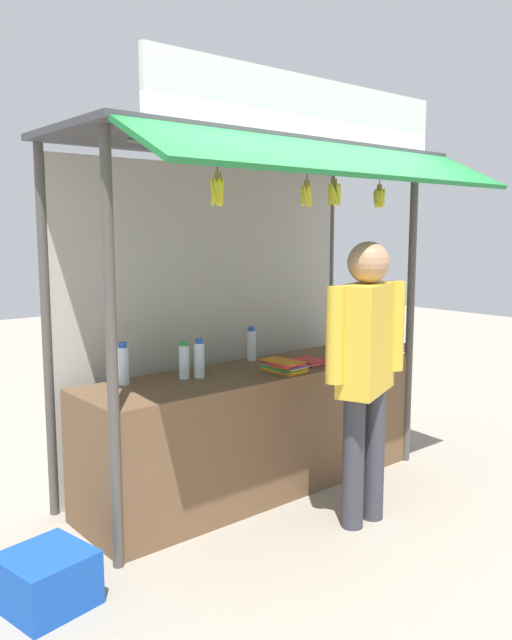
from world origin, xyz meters
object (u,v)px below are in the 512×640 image
Objects in this scene: water_bottle_center at (342,338)px; water_bottle_front_right at (123,365)px; water_bottle_front_left at (199,359)px; plastic_crate at (47,580)px; banana_bunch_inner_right at (334,194)px; water_bottle_mid_left at (184,361)px; banana_bunch_inner_left at (379,198)px; water_bottle_far_left at (350,338)px; vendor_person at (366,357)px; magazine_stack_mid_right at (308,362)px; magazine_stack_far_right at (382,347)px; banana_bunch_leftmost at (306,195)px; magazine_stack_back_right at (283,366)px; water_bottle_rear_center at (251,345)px; banana_bunch_rightmost at (217,191)px.

water_bottle_front_right is (-1.81, 0.20, 0.00)m from water_bottle_center.
water_bottle_center is 1.33m from water_bottle_front_left.
plastic_crate is at bearing -140.32° from water_bottle_front_right.
banana_bunch_inner_right is at bearing -143.16° from water_bottle_center.
water_bottle_mid_left is 1.46m from banana_bunch_inner_right.
banana_bunch_inner_left is 3.12m from plastic_crate.
water_bottle_far_left is at bearing 33.95° from banana_bunch_inner_right.
vendor_person reaches higher than water_bottle_center.
water_bottle_front_right is 1.36m from magazine_stack_mid_right.
banana_bunch_inner_left is at bearing -120.53° from water_bottle_far_left.
banana_bunch_inner_right is (-0.12, -0.35, 1.18)m from magazine_stack_mid_right.
banana_bunch_leftmost reaches higher than magazine_stack_far_right.
water_bottle_far_left is 1.28m from vendor_person.
water_bottle_center is 0.50m from magazine_stack_mid_right.
magazine_stack_back_right is at bearing 75.99° from banana_bunch_leftmost.
magazine_stack_far_right is 1.18× the size of banana_bunch_inner_right.
water_bottle_mid_left is 0.69m from magazine_stack_back_right.
plastic_crate is (-2.76, -0.52, -0.83)m from water_bottle_far_left.
water_bottle_rear_center reaches higher than magazine_stack_back_right.
banana_bunch_leftmost is 2.59m from plastic_crate.
water_bottle_mid_left is at bearing 176.27° from water_bottle_center.
banana_bunch_leftmost is at bearing 179.87° from banana_bunch_inner_left.
banana_bunch_rightmost reaches higher than water_bottle_mid_left.
water_bottle_center is 0.17m from water_bottle_far_left.
banana_bunch_rightmost is at bearing -139.55° from water_bottle_rear_center.
magazine_stack_far_right is at bearing -21.35° from water_bottle_rear_center.
banana_bunch_inner_right is at bearing -146.05° from water_bottle_far_left.
magazine_stack_far_right is (0.17, -0.20, -0.07)m from water_bottle_far_left.
water_bottle_far_left reaches higher than magazine_stack_back_right.
magazine_stack_mid_right is (0.94, -0.20, -0.10)m from water_bottle_mid_left.
water_bottle_far_left is at bearing 59.47° from banana_bunch_inner_left.
banana_bunch_leftmost reaches higher than water_bottle_front_left.
water_bottle_front_left is 1.67m from banana_bunch_inner_left.
vendor_person reaches higher than water_bottle_far_left.
water_bottle_rear_center is at bearing 127.92° from banana_bunch_inner_left.
water_bottle_front_right is 0.94× the size of banana_bunch_leftmost.
water_bottle_far_left is 0.87× the size of water_bottle_front_left.
magazine_stack_back_right is (1.02, -0.37, -0.09)m from water_bottle_front_right.
water_bottle_front_left is at bearing 66.89° from banana_bunch_rightmost.
water_bottle_rear_center is at bearing 121.19° from magazine_stack_mid_right.
banana_bunch_inner_left is at bearing -0.13° from banana_bunch_leftmost.
banana_bunch_inner_right and banana_bunch_inner_left have the same top height.
banana_bunch_rightmost is 0.94m from banana_bunch_inner_right.
water_bottle_center is 0.92× the size of banana_bunch_leftmost.
water_bottle_front_right reaches higher than water_bottle_far_left.
magazine_stack_back_right is at bearing -167.73° from magazine_stack_mid_right.
water_bottle_center is 0.96× the size of banana_bunch_inner_right.
water_bottle_far_left is 0.89× the size of water_bottle_rear_center.
banana_bunch_inner_right reaches higher than magazine_stack_far_right.
magazine_stack_mid_right is 1.23m from banana_bunch_inner_right.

